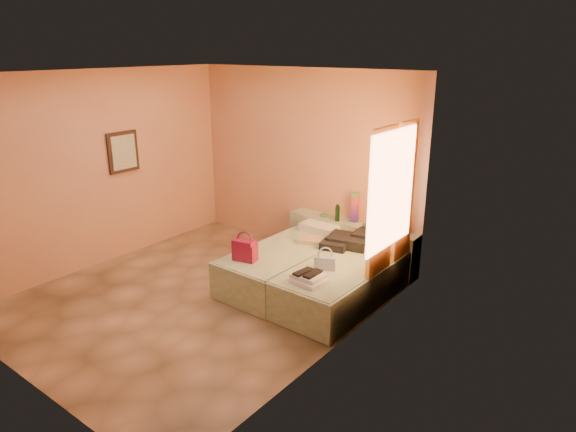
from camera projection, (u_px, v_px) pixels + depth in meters
The scene contains 16 objects.
ground at pixel (201, 297), 6.65m from camera, with size 4.50×4.50×0.00m, color tan.
room_walls at pixel (239, 156), 6.39m from camera, with size 4.02×4.51×2.81m.
headboard_ledge at pixel (351, 243), 7.56m from camera, with size 2.05×0.30×0.65m, color #A0AF8F.
bed_left at pixel (287, 265), 7.01m from camera, with size 0.90×2.00×0.50m, color #B0C39D.
bed_right at pixel (344, 282), 6.49m from camera, with size 0.90×2.00×0.50m, color #B0C39D.
water_bottle at pixel (337, 213), 7.48m from camera, with size 0.07×0.07×0.24m, color #133417.
rainbow_box at pixel (355, 207), 7.44m from camera, with size 0.10×0.10×0.44m, color maroon.
small_dish at pixel (324, 215), 7.71m from camera, with size 0.13×0.13×0.03m, color #468155.
green_book at pixel (369, 226), 7.24m from camera, with size 0.20×0.14×0.03m, color #26482D.
flower_vase at pixel (404, 226), 6.93m from camera, with size 0.20×0.20×0.27m, color silver.
magenta_handbag at pixel (245, 250), 6.49m from camera, with size 0.30×0.17×0.28m, color maroon.
khaki_garment at pixel (311, 240), 7.13m from camera, with size 0.34×0.27×0.06m, color tan.
clothes_pile at pixel (352, 240), 6.94m from camera, with size 0.59×0.59×0.18m, color black.
blue_handbag at pixel (325, 263), 6.24m from camera, with size 0.25×0.11×0.16m, color #3C5C90.
towel_stack at pixel (308, 279), 5.88m from camera, with size 0.35×0.30×0.10m, color white.
sandal_pair at pixel (307, 273), 5.89m from camera, with size 0.20×0.26×0.03m, color black.
Camera 1 is at (4.53, -4.05, 3.09)m, focal length 32.00 mm.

